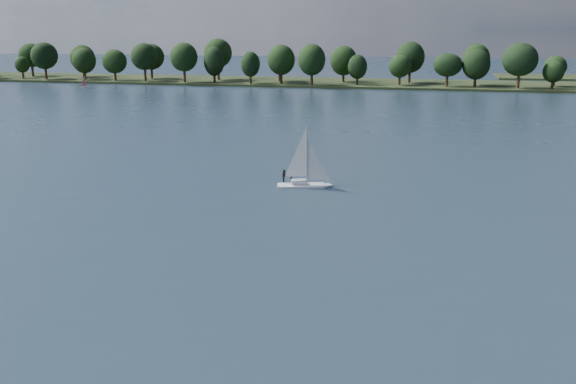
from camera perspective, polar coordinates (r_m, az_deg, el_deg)
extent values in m
plane|color=#233342|center=(126.12, 0.35, 5.51)|extent=(700.00, 700.00, 0.00)
cube|color=black|center=(235.94, 6.53, 9.50)|extent=(660.00, 40.00, 1.50)
cube|color=white|center=(80.34, 1.27, 0.44)|extent=(6.51, 3.43, 0.74)
cube|color=white|center=(80.16, 1.28, 0.95)|extent=(2.08, 1.58, 0.46)
cylinder|color=#B6B6BD|center=(79.44, 1.29, 3.38)|extent=(0.11, 0.11, 7.37)
imported|color=black|center=(80.56, 0.32, 1.46)|extent=(0.55, 0.67, 1.59)
imported|color=black|center=(80.52, -0.32, 1.46)|extent=(0.88, 0.96, 1.59)
cube|color=silver|center=(231.19, -17.52, 8.85)|extent=(3.04, 2.56, 0.47)
cylinder|color=silver|center=(231.01, -17.56, 9.42)|extent=(0.08, 0.08, 4.14)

